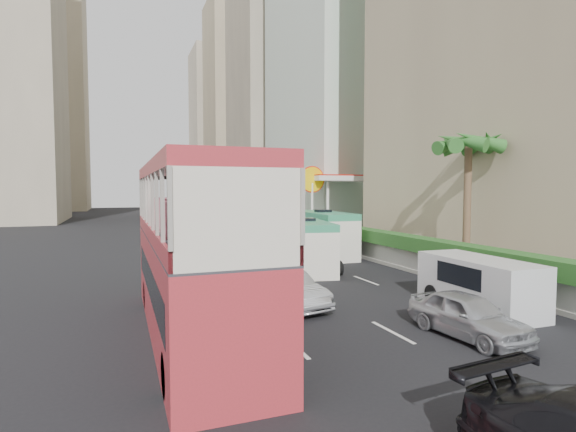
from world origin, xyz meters
name	(u,v)px	position (x,y,z in m)	size (l,w,h in m)	color
ground_plane	(369,314)	(0.00, 0.00, 0.00)	(200.00, 200.00, 0.00)	black
double_decker_bus	(193,249)	(-6.00, 0.00, 2.53)	(2.50, 11.00, 5.06)	#B72D35
car_silver_lane_a	(286,306)	(-2.35, 1.95, 0.00)	(1.44, 4.12, 1.36)	#B2B4B9
car_silver_lane_b	(467,337)	(1.39, -3.14, 0.00)	(1.54, 3.84, 1.31)	#B2B4B9
van_asset	(281,258)	(1.43, 12.99, 0.00)	(2.21, 4.78, 1.33)	silver
minibus_near	(306,245)	(1.26, 8.55, 1.31)	(1.98, 5.93, 2.63)	silver
minibus_far	(323,234)	(4.26, 12.91, 1.42)	(2.13, 6.40, 2.84)	silver
panel_van_near	(479,284)	(3.95, -0.89, 0.92)	(1.85, 4.62, 1.85)	silver
panel_van_far	(286,232)	(3.90, 18.77, 1.01)	(2.02, 5.06, 2.02)	silver
sidewalk	(314,234)	(9.00, 25.00, 0.09)	(6.00, 120.00, 0.18)	#99968C
kerb_wall	(342,242)	(6.20, 14.00, 0.68)	(0.30, 44.00, 1.00)	silver
hedge	(342,230)	(6.20, 14.00, 1.53)	(1.10, 44.00, 0.70)	#2D6626
palm_tree	(467,208)	(7.80, 4.00, 3.38)	(0.36, 0.36, 6.40)	brown
shell_station	(333,207)	(10.00, 23.00, 2.75)	(6.50, 8.00, 5.50)	silver
tower_mid	(284,65)	(18.00, 58.00, 25.00)	(16.00, 16.00, 50.00)	#B3A68D
tower_far_a	(241,107)	(17.00, 82.00, 22.00)	(14.00, 14.00, 44.00)	tan
tower_far_b	(220,129)	(17.00, 104.00, 20.00)	(14.00, 14.00, 40.00)	#B3A68D
tower_left_b	(43,97)	(-22.00, 90.00, 23.00)	(16.00, 16.00, 46.00)	tan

